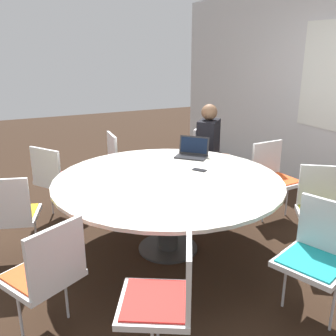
{
  "coord_description": "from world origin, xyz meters",
  "views": [
    {
      "loc": [
        2.95,
        -1.37,
        1.89
      ],
      "look_at": [
        0.0,
        0.0,
        0.83
      ],
      "focal_mm": 40.0,
      "sensor_mm": 36.0,
      "label": 1
    }
  ],
  "objects_px": {
    "chair_2": "(56,176)",
    "chair_8": "(274,174)",
    "chair_0": "(207,153)",
    "chair_7": "(323,207)",
    "chair_1": "(123,160)",
    "person_0": "(209,144)",
    "laptop": "(192,152)",
    "cell_phone": "(199,170)",
    "chair_3": "(10,212)",
    "chair_4": "(46,270)",
    "chair_6": "(317,251)",
    "chair_5": "(166,293)"
  },
  "relations": [
    {
      "from": "chair_0",
      "to": "chair_3",
      "type": "bearing_deg",
      "value": -24.8
    },
    {
      "from": "chair_4",
      "to": "chair_8",
      "type": "relative_size",
      "value": 1.0
    },
    {
      "from": "chair_4",
      "to": "chair_8",
      "type": "height_order",
      "value": "same"
    },
    {
      "from": "chair_4",
      "to": "chair_7",
      "type": "distance_m",
      "value": 2.4
    },
    {
      "from": "chair_4",
      "to": "person_0",
      "type": "xyz_separation_m",
      "value": [
        -1.74,
        2.26,
        0.19
      ]
    },
    {
      "from": "chair_5",
      "to": "chair_0",
      "type": "bearing_deg",
      "value": -7.03
    },
    {
      "from": "chair_0",
      "to": "chair_7",
      "type": "relative_size",
      "value": 1.0
    },
    {
      "from": "chair_4",
      "to": "cell_phone",
      "type": "distance_m",
      "value": 1.79
    },
    {
      "from": "laptop",
      "to": "chair_1",
      "type": "bearing_deg",
      "value": 166.82
    },
    {
      "from": "chair_6",
      "to": "laptop",
      "type": "height_order",
      "value": "laptop"
    },
    {
      "from": "chair_5",
      "to": "cell_phone",
      "type": "bearing_deg",
      "value": -7.83
    },
    {
      "from": "chair_0",
      "to": "chair_7",
      "type": "height_order",
      "value": "same"
    },
    {
      "from": "chair_7",
      "to": "person_0",
      "type": "bearing_deg",
      "value": -50.97
    },
    {
      "from": "person_0",
      "to": "laptop",
      "type": "distance_m",
      "value": 0.7
    },
    {
      "from": "chair_7",
      "to": "chair_8",
      "type": "bearing_deg",
      "value": -67.93
    },
    {
      "from": "chair_4",
      "to": "chair_8",
      "type": "xyz_separation_m",
      "value": [
        -0.9,
        2.6,
        0.0
      ]
    },
    {
      "from": "chair_5",
      "to": "laptop",
      "type": "xyz_separation_m",
      "value": [
        -1.81,
        1.15,
        0.27
      ]
    },
    {
      "from": "chair_3",
      "to": "person_0",
      "type": "bearing_deg",
      "value": 32.25
    },
    {
      "from": "chair_7",
      "to": "chair_1",
      "type": "bearing_deg",
      "value": -26.86
    },
    {
      "from": "chair_3",
      "to": "cell_phone",
      "type": "distance_m",
      "value": 1.78
    },
    {
      "from": "chair_7",
      "to": "chair_4",
      "type": "bearing_deg",
      "value": 34.16
    },
    {
      "from": "chair_2",
      "to": "laptop",
      "type": "distance_m",
      "value": 1.54
    },
    {
      "from": "chair_4",
      "to": "chair_6",
      "type": "height_order",
      "value": "same"
    },
    {
      "from": "chair_5",
      "to": "chair_6",
      "type": "height_order",
      "value": "same"
    },
    {
      "from": "person_0",
      "to": "chair_7",
      "type": "bearing_deg",
      "value": 50.12
    },
    {
      "from": "person_0",
      "to": "chair_5",
      "type": "bearing_deg",
      "value": 9.54
    },
    {
      "from": "chair_8",
      "to": "chair_0",
      "type": "bearing_deg",
      "value": -82.25
    },
    {
      "from": "chair_3",
      "to": "chair_8",
      "type": "xyz_separation_m",
      "value": [
        0.16,
        2.76,
        0.0
      ]
    },
    {
      "from": "chair_5",
      "to": "laptop",
      "type": "bearing_deg",
      "value": -4.33
    },
    {
      "from": "chair_3",
      "to": "person_0",
      "type": "xyz_separation_m",
      "value": [
        -0.68,
        2.42,
        0.19
      ]
    },
    {
      "from": "chair_4",
      "to": "chair_7",
      "type": "bearing_deg",
      "value": -28.65
    },
    {
      "from": "chair_0",
      "to": "chair_7",
      "type": "distance_m",
      "value": 1.98
    },
    {
      "from": "chair_1",
      "to": "chair_4",
      "type": "xyz_separation_m",
      "value": [
        2.13,
        -1.23,
        0.0
      ]
    },
    {
      "from": "chair_6",
      "to": "person_0",
      "type": "bearing_deg",
      "value": -32.76
    },
    {
      "from": "chair_0",
      "to": "person_0",
      "type": "xyz_separation_m",
      "value": [
        0.23,
        -0.11,
        0.19
      ]
    },
    {
      "from": "chair_0",
      "to": "chair_4",
      "type": "bearing_deg",
      "value": -4.78
    },
    {
      "from": "chair_2",
      "to": "laptop",
      "type": "relative_size",
      "value": 2.17
    },
    {
      "from": "chair_7",
      "to": "person_0",
      "type": "height_order",
      "value": "person_0"
    },
    {
      "from": "chair_2",
      "to": "chair_3",
      "type": "relative_size",
      "value": 1.0
    },
    {
      "from": "chair_5",
      "to": "chair_8",
      "type": "bearing_deg",
      "value": -26.06
    },
    {
      "from": "person_0",
      "to": "laptop",
      "type": "bearing_deg",
      "value": -1.27
    },
    {
      "from": "chair_3",
      "to": "chair_1",
      "type": "bearing_deg",
      "value": 54.21
    },
    {
      "from": "chair_2",
      "to": "chair_8",
      "type": "distance_m",
      "value": 2.44
    },
    {
      "from": "chair_1",
      "to": "chair_8",
      "type": "distance_m",
      "value": 1.85
    },
    {
      "from": "chair_0",
      "to": "chair_8",
      "type": "relative_size",
      "value": 1.0
    },
    {
      "from": "person_0",
      "to": "chair_1",
      "type": "bearing_deg",
      "value": -65.19
    },
    {
      "from": "person_0",
      "to": "cell_phone",
      "type": "relative_size",
      "value": 7.85
    },
    {
      "from": "chair_8",
      "to": "cell_phone",
      "type": "xyz_separation_m",
      "value": [
        0.09,
        -1.02,
        0.22
      ]
    },
    {
      "from": "chair_2",
      "to": "chair_7",
      "type": "relative_size",
      "value": 1.0
    },
    {
      "from": "chair_8",
      "to": "cell_phone",
      "type": "distance_m",
      "value": 1.04
    }
  ]
}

